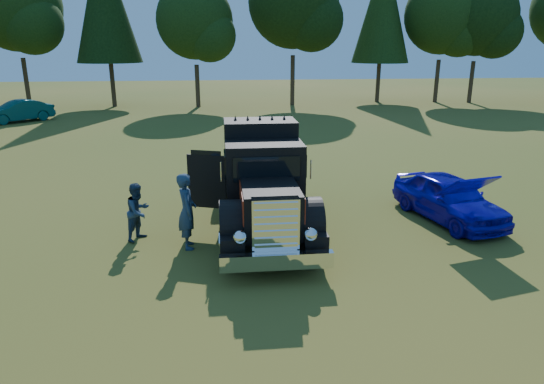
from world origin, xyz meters
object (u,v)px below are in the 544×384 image
(diamond_t_truck, at_px, (263,186))
(distant_teal_car, at_px, (18,111))
(spectator_far, at_px, (138,212))
(hotrod_coupe, at_px, (449,198))
(spectator_near, at_px, (187,211))

(diamond_t_truck, xyz_separation_m, distant_teal_car, (-14.62, 21.47, -0.56))
(diamond_t_truck, xyz_separation_m, spectator_far, (-3.38, -0.37, -0.49))
(hotrod_coupe, relative_size, spectator_near, 2.21)
(hotrod_coupe, bearing_deg, distant_teal_car, 133.51)
(hotrod_coupe, xyz_separation_m, spectator_near, (-7.63, -1.24, 0.30))
(distant_teal_car, bearing_deg, diamond_t_truck, -7.12)
(spectator_far, relative_size, distant_teal_car, 0.36)
(diamond_t_truck, bearing_deg, distant_teal_car, 124.25)
(hotrod_coupe, xyz_separation_m, spectator_far, (-8.98, -0.55, 0.10))
(diamond_t_truck, distance_m, spectator_far, 3.44)
(diamond_t_truck, bearing_deg, spectator_far, -173.75)
(spectator_near, height_order, spectator_far, spectator_near)
(hotrod_coupe, bearing_deg, spectator_near, -170.76)
(spectator_near, bearing_deg, distant_teal_car, 21.50)
(diamond_t_truck, xyz_separation_m, spectator_near, (-2.04, -1.07, -0.28))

